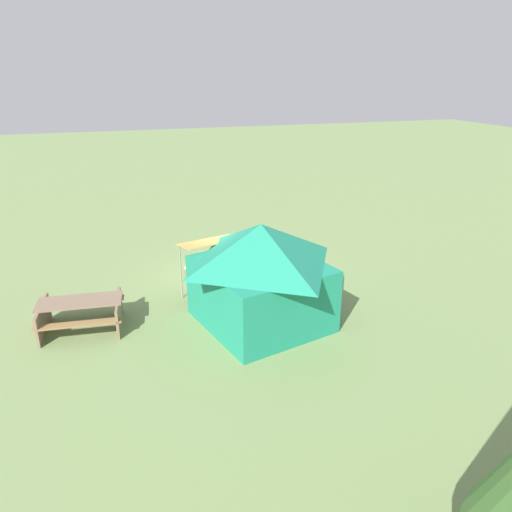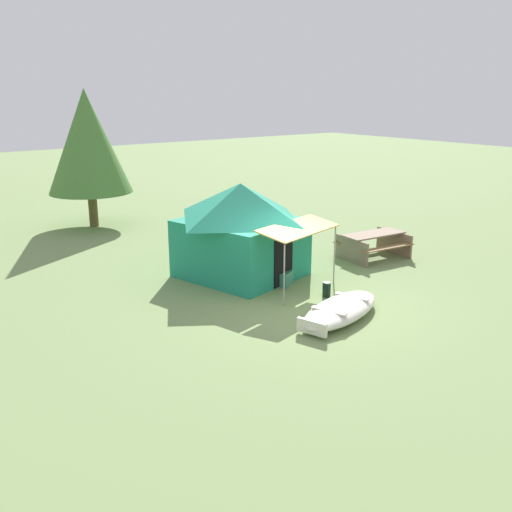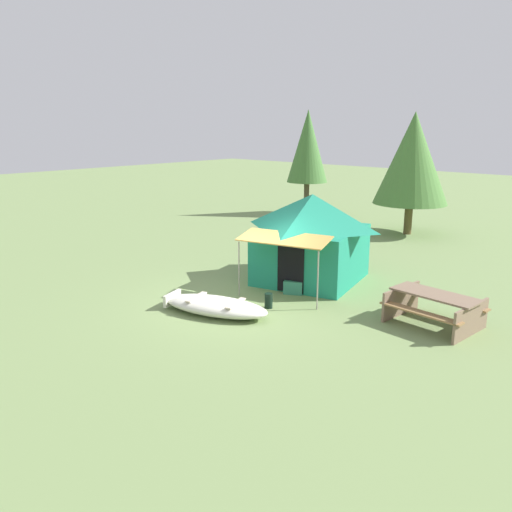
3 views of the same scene
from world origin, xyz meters
The scene contains 6 objects.
ground_plane centered at (0.00, 0.00, 0.00)m, with size 80.00×80.00×0.00m, color #728A52.
beached_rowboat centered at (0.03, -1.09, 0.20)m, with size 2.88×1.80×0.38m.
canvas_cabin_tent centered at (0.06, 2.69, 1.30)m, with size 3.47×4.34×2.51m.
picnic_table centered at (4.21, 1.72, 0.47)m, with size 2.05×1.64×0.74m.
cooler_box centered at (0.46, 1.40, 0.18)m, with size 0.50×0.37×0.36m, color #318065.
fuel_can centered at (0.72, 0.06, 0.19)m, with size 0.20×0.20×0.38m, color black.
Camera 1 is at (3.36, 12.53, 5.75)m, focal length 33.51 mm.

